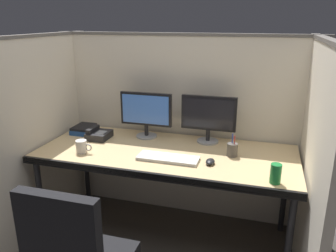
{
  "coord_description": "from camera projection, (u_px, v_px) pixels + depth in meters",
  "views": [
    {
      "loc": [
        0.67,
        -1.93,
        1.68
      ],
      "look_at": [
        0.0,
        0.35,
        0.92
      ],
      "focal_mm": 35.94,
      "sensor_mm": 36.0,
      "label": 1
    }
  ],
  "objects": [
    {
      "name": "cubicle_partition_rear",
      "position": [
        181.0,
        127.0,
        2.89
      ],
      "size": [
        2.21,
        0.06,
        1.57
      ],
      "color": "beige",
      "rests_on": "ground"
    },
    {
      "name": "cubicle_partition_left",
      "position": [
        42.0,
        136.0,
        2.66
      ],
      "size": [
        0.06,
        1.41,
        1.57
      ],
      "color": "beige",
      "rests_on": "ground"
    },
    {
      "name": "cubicle_partition_right",
      "position": [
        312.0,
        166.0,
        2.13
      ],
      "size": [
        0.06,
        1.41,
        1.57
      ],
      "color": "beige",
      "rests_on": "ground"
    },
    {
      "name": "desk",
      "position": [
        166.0,
        158.0,
        2.51
      ],
      "size": [
        1.9,
        0.8,
        0.74
      ],
      "color": "tan",
      "rests_on": "ground"
    },
    {
      "name": "monitor_left",
      "position": [
        146.0,
        112.0,
        2.74
      ],
      "size": [
        0.43,
        0.17,
        0.37
      ],
      "color": "gray",
      "rests_on": "desk"
    },
    {
      "name": "monitor_right",
      "position": [
        209.0,
        116.0,
        2.62
      ],
      "size": [
        0.43,
        0.17,
        0.37
      ],
      "color": "gray",
      "rests_on": "desk"
    },
    {
      "name": "keyboard_main",
      "position": [
        168.0,
        158.0,
        2.34
      ],
      "size": [
        0.43,
        0.15,
        0.02
      ],
      "primitive_type": "cube",
      "color": "silver",
      "rests_on": "desk"
    },
    {
      "name": "computer_mouse",
      "position": [
        210.0,
        162.0,
        2.27
      ],
      "size": [
        0.06,
        0.1,
        0.04
      ],
      "color": "black",
      "rests_on": "desk"
    },
    {
      "name": "coffee_mug",
      "position": [
        82.0,
        147.0,
        2.46
      ],
      "size": [
        0.13,
        0.08,
        0.09
      ],
      "color": "silver",
      "rests_on": "desk"
    },
    {
      "name": "desk_phone",
      "position": [
        98.0,
        134.0,
        2.76
      ],
      "size": [
        0.17,
        0.19,
        0.09
      ],
      "color": "black",
      "rests_on": "desk"
    },
    {
      "name": "pen_cup",
      "position": [
        232.0,
        150.0,
        2.4
      ],
      "size": [
        0.08,
        0.08,
        0.17
      ],
      "color": "#4C4742",
      "rests_on": "desk"
    },
    {
      "name": "book_stack",
      "position": [
        83.0,
        129.0,
        2.9
      ],
      "size": [
        0.15,
        0.22,
        0.06
      ],
      "color": "#1E478C",
      "rests_on": "desk"
    },
    {
      "name": "soda_can",
      "position": [
        276.0,
        174.0,
        2.0
      ],
      "size": [
        0.07,
        0.07,
        0.12
      ],
      "primitive_type": "cylinder",
      "color": "#197233",
      "rests_on": "desk"
    }
  ]
}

